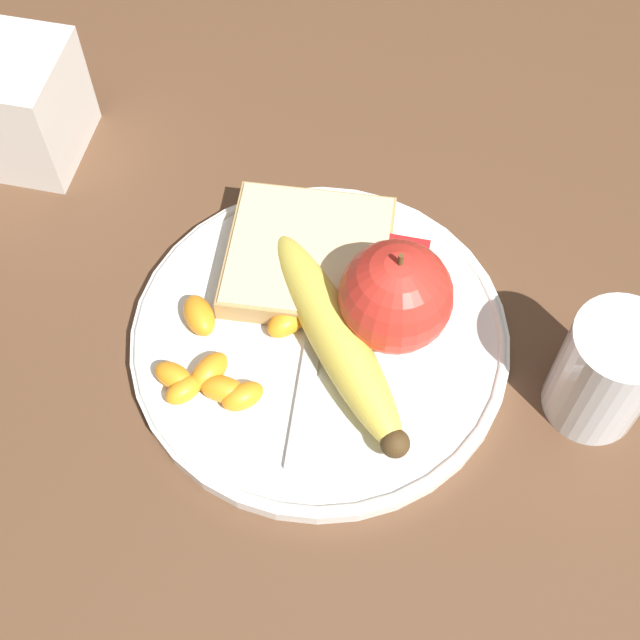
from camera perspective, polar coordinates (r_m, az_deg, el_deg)
name	(u,v)px	position (r m, az deg, el deg)	size (l,w,h in m)	color
ground_plane	(320,343)	(0.65, 0.00, -1.47)	(3.00, 3.00, 0.00)	brown
plate	(320,337)	(0.64, 0.00, -1.11)	(0.27, 0.27, 0.01)	white
juice_glass	(605,374)	(0.62, 17.77, -3.31)	(0.07, 0.07, 0.09)	silver
apple	(396,297)	(0.61, 4.87, 1.50)	(0.08, 0.08, 0.09)	red
banana	(337,339)	(0.61, 1.13, -1.25)	(0.14, 0.17, 0.04)	#E0CC4C
bread_slice	(309,257)	(0.66, -0.72, 4.07)	(0.13, 0.12, 0.02)	#AB8751
fork	(319,342)	(0.63, -0.10, -1.44)	(0.03, 0.16, 0.00)	#B2B2B7
jam_packet	(397,263)	(0.66, 4.96, 3.66)	(0.04, 0.04, 0.02)	white
orange_segment_0	(243,396)	(0.61, -4.96, -4.89)	(0.03, 0.03, 0.02)	orange
orange_segment_1	(184,390)	(0.61, -8.71, -4.45)	(0.03, 0.03, 0.02)	orange
orange_segment_2	(174,376)	(0.62, -9.36, -3.55)	(0.03, 0.03, 0.02)	orange
orange_segment_3	(287,321)	(0.63, -2.12, -0.05)	(0.03, 0.04, 0.02)	orange
orange_segment_4	(210,370)	(0.62, -7.08, -3.22)	(0.03, 0.04, 0.02)	orange
orange_segment_5	(199,315)	(0.64, -7.74, 0.29)	(0.04, 0.04, 0.02)	orange
orange_segment_6	(223,389)	(0.61, -6.23, -4.42)	(0.03, 0.02, 0.02)	orange
condiment_caddy	(17,104)	(0.76, -18.81, 12.95)	(0.09, 0.09, 0.10)	silver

